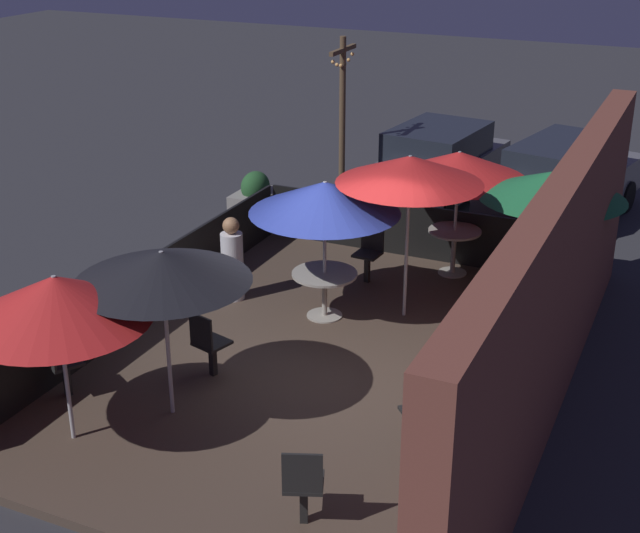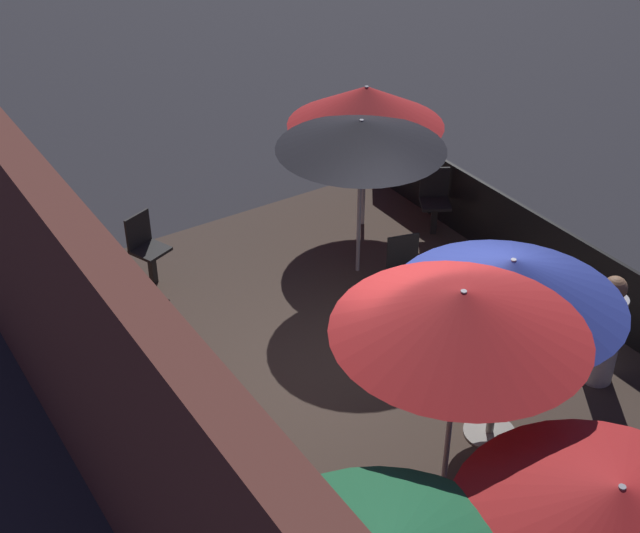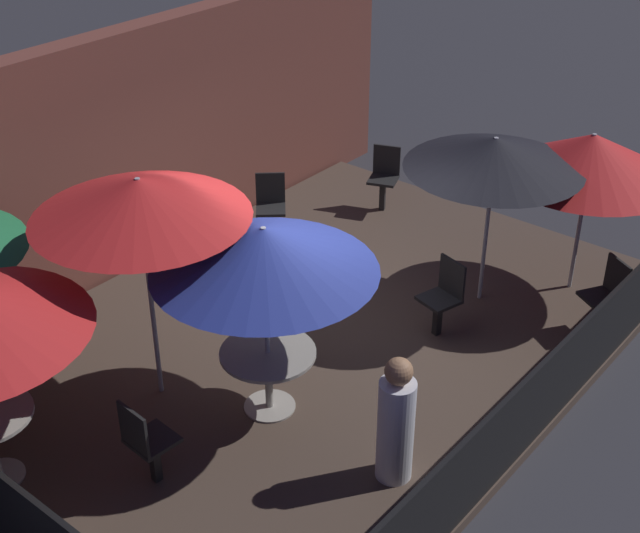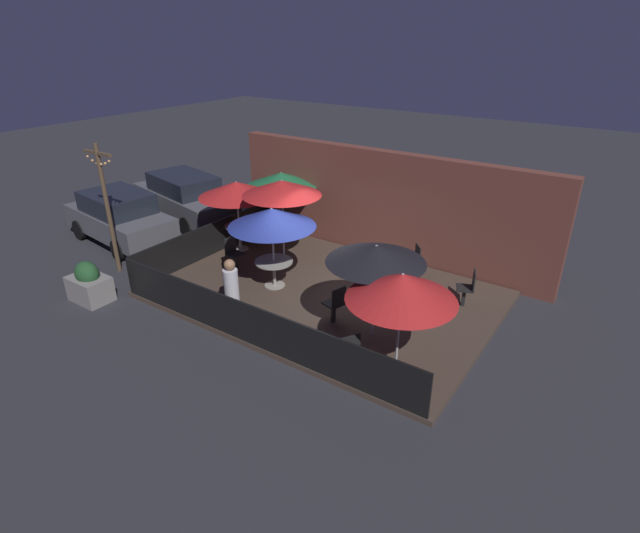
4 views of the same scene
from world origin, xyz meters
name	(u,v)px [view 1 (image 1 of 4)]	position (x,y,z in m)	size (l,w,h in m)	color
ground_plane	(317,367)	(0.00, 0.00, 0.00)	(60.00, 60.00, 0.00)	#2D2D33
patio_deck	(317,363)	(0.00, 0.00, 0.06)	(8.25, 5.68, 0.12)	#47382D
building_wall	(554,302)	(0.00, 3.07, 1.57)	(9.85, 0.36, 3.15)	brown
fence_front	(144,292)	(0.00, -2.80, 0.59)	(8.05, 0.05, 0.95)	black
fence_side_left	(415,231)	(-4.08, 0.00, 0.59)	(0.05, 5.48, 0.95)	black
patio_umbrella_0	(459,165)	(-3.64, 0.83, 2.00)	(2.21, 2.21, 2.10)	#B2B2B7
patio_umbrella_1	(325,197)	(-1.27, -0.45, 2.00)	(2.20, 2.20, 2.11)	#B2B2B7
patio_umbrella_2	(162,267)	(1.95, -1.05, 2.06)	(2.08, 2.08, 2.13)	#B2B2B7
patio_umbrella_3	(553,185)	(-3.23, 2.40, 1.99)	(2.21, 2.21, 2.08)	#B2B2B7
patio_umbrella_4	(410,170)	(-1.80, 0.63, 2.40)	(2.12, 2.12, 2.48)	#B2B2B7
patio_umbrella_5	(56,299)	(2.90, -1.80, 1.92)	(2.10, 2.10, 2.07)	#B2B2B7
dining_table_0	(454,239)	(-3.64, 0.83, 0.73)	(0.87, 0.87, 0.77)	#9E998E
dining_table_1	(325,281)	(-1.27, -0.45, 0.69)	(0.98, 0.98, 0.71)	#9E998E
patio_chair_0	(59,361)	(2.21, -2.51, 0.63)	(0.55, 0.55, 0.93)	black
patio_chair_1	(208,342)	(1.01, -1.08, 0.63)	(0.49, 0.49, 0.93)	black
patio_chair_2	(369,251)	(-2.78, -0.34, 0.64)	(0.43, 0.43, 0.94)	black
patio_chair_3	(303,483)	(3.21, 1.33, 0.63)	(0.52, 0.52, 0.94)	black
patio_chair_4	(423,413)	(1.48, 2.00, 0.62)	(0.56, 0.56, 0.92)	black
patron_0	(232,261)	(-1.26, -2.01, 0.74)	(0.49, 0.49, 1.34)	silver
planter_box	(256,201)	(-4.72, -3.47, 0.45)	(1.02, 0.71, 1.05)	gray
light_post	(342,120)	(-5.62, -2.04, 2.01)	(1.10, 0.12, 3.57)	brown
parked_car_0	(437,164)	(-7.33, -0.65, 0.84)	(4.15, 2.17, 1.62)	#5B5B60
parked_car_1	(564,181)	(-7.24, 1.95, 0.85)	(4.76, 2.60, 1.62)	#5B5B60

